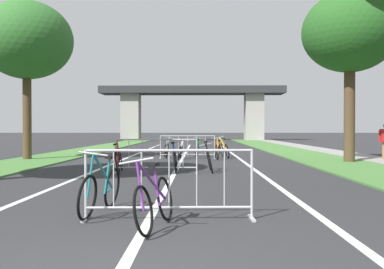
{
  "coord_description": "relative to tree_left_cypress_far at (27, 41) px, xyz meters",
  "views": [
    {
      "loc": [
        0.73,
        -3.42,
        1.35
      ],
      "look_at": [
        0.31,
        25.08,
        0.98
      ],
      "focal_mm": 40.76,
      "sensor_mm": 36.0,
      "label": 1
    }
  ],
  "objects": [
    {
      "name": "grass_verge_left",
      "position": [
        0.61,
        8.4,
        -5.14
      ],
      "size": [
        2.78,
        58.08,
        0.05
      ],
      "primitive_type": "cube",
      "color": "#477A38",
      "rests_on": "ground"
    },
    {
      "name": "grass_verge_right",
      "position": [
        12.8,
        8.4,
        -5.14
      ],
      "size": [
        2.78,
        58.08,
        0.05
      ],
      "primitive_type": "cube",
      "color": "#477A38",
      "rests_on": "ground"
    },
    {
      "name": "sidewalk_path_right",
      "position": [
        15.04,
        8.4,
        -5.13
      ],
      "size": [
        1.69,
        58.08,
        0.08
      ],
      "primitive_type": "cube",
      "color": "gray",
      "rests_on": "ground"
    },
    {
      "name": "lane_stripe_center",
      "position": [
        6.71,
        1.44,
        -5.16
      ],
      "size": [
        0.14,
        33.6,
        0.01
      ],
      "primitive_type": "cube",
      "color": "silver",
      "rests_on": "ground"
    },
    {
      "name": "lane_stripe_right_lane",
      "position": [
        9.3,
        1.44,
        -5.16
      ],
      "size": [
        0.14,
        33.6,
        0.01
      ],
      "primitive_type": "cube",
      "color": "silver",
      "rests_on": "ground"
    },
    {
      "name": "lane_stripe_left_lane",
      "position": [
        4.12,
        1.44,
        -5.16
      ],
      "size": [
        0.14,
        33.6,
        0.01
      ],
      "primitive_type": "cube",
      "color": "silver",
      "rests_on": "ground"
    },
    {
      "name": "overpass_bridge",
      "position": [
        6.71,
        32.64,
        -0.7
      ],
      "size": [
        21.51,
        3.82,
        6.3
      ],
      "color": "#2D2D30",
      "rests_on": "ground"
    },
    {
      "name": "tree_left_cypress_far",
      "position": [
        0.0,
        0.0,
        0.0
      ],
      "size": [
        3.95,
        3.95,
        6.88
      ],
      "color": "#4C3823",
      "rests_on": "ground"
    },
    {
      "name": "tree_right_oak_mid",
      "position": [
        13.45,
        -1.37,
        -0.02
      ],
      "size": [
        3.76,
        3.76,
        6.8
      ],
      "color": "#4C3823",
      "rests_on": "ground"
    },
    {
      "name": "crowd_barrier_nearest",
      "position": [
        7.0,
        -12.32,
        -4.64
      ],
      "size": [
        2.54,
        0.53,
        1.05
      ],
      "rotation": [
        0.0,
        0.0,
        0.04
      ],
      "color": "#ADADB2",
      "rests_on": "ground"
    },
    {
      "name": "crowd_barrier_second",
      "position": [
        6.15,
        -5.62,
        -4.64
      ],
      "size": [
        2.53,
        0.47,
        1.05
      ],
      "rotation": [
        0.0,
        0.0,
        0.01
      ],
      "color": "#ADADB2",
      "rests_on": "ground"
    },
    {
      "name": "crowd_barrier_third",
      "position": [
        6.94,
        1.09,
        -4.64
      ],
      "size": [
        2.53,
        0.45,
        1.05
      ],
      "rotation": [
        0.0,
        0.0,
        0.01
      ],
      "color": "#ADADB2",
      "rests_on": "ground"
    },
    {
      "name": "bicycle_white_0",
      "position": [
        6.64,
        0.58,
        -4.82
      ],
      "size": [
        0.54,
        1.6,
        0.92
      ],
      "rotation": [
        0.0,
        0.0,
        -0.04
      ],
      "color": "black",
      "rests_on": "ground"
    },
    {
      "name": "bicycle_purple_1",
      "position": [
        6.84,
        -12.89,
        -4.8
      ],
      "size": [
        0.66,
        1.63,
        1.0
      ],
      "rotation": [
        0.0,
        0.0,
        2.94
      ],
      "color": "black",
      "rests_on": "ground"
    },
    {
      "name": "bicycle_yellow_2",
      "position": [
        8.65,
        1.67,
        -4.8
      ],
      "size": [
        0.66,
        1.75,
        1.01
      ],
      "rotation": [
        0.0,
        0.0,
        0.17
      ],
      "color": "black",
      "rests_on": "ground"
    },
    {
      "name": "bicycle_black_3",
      "position": [
        7.77,
        -5.07,
        -4.79
      ],
      "size": [
        0.44,
        1.74,
        0.98
      ],
      "rotation": [
        0.0,
        0.0,
        0.02
      ],
      "color": "black",
      "rests_on": "ground"
    },
    {
      "name": "bicycle_orange_4",
      "position": [
        8.26,
        0.6,
        -4.81
      ],
      "size": [
        0.55,
        1.71,
        0.94
      ],
      "rotation": [
        0.0,
        0.0,
        0.07
      ],
      "color": "black",
      "rests_on": "ground"
    },
    {
      "name": "bicycle_blue_5",
      "position": [
        6.71,
        -5.19,
        -4.79
      ],
      "size": [
        0.42,
        1.68,
        0.96
      ],
      "rotation": [
        0.0,
        0.0,
        0.03
      ],
      "color": "black",
      "rests_on": "ground"
    },
    {
      "name": "bicycle_green_6",
      "position": [
        7.38,
        1.55,
        -4.79
      ],
      "size": [
        0.54,
        1.72,
        0.98
      ],
      "rotation": [
        0.0,
        0.0,
        3.2
      ],
      "color": "black",
      "rests_on": "ground"
    },
    {
      "name": "bicycle_silver_7",
      "position": [
        5.93,
        1.65,
        -4.79
      ],
      "size": [
        0.6,
        1.73,
        1.0
      ],
      "rotation": [
        0.0,
        0.0,
        3.29
      ],
      "color": "black",
      "rests_on": "ground"
    },
    {
      "name": "bicycle_red_8",
      "position": [
        4.95,
        -5.26,
        -4.78
      ],
      "size": [
        0.53,
        1.78,
        1.01
      ],
      "rotation": [
        0.0,
        0.0,
        0.09
      ],
      "color": "black",
      "rests_on": "ground"
    },
    {
      "name": "bicycle_teal_9",
      "position": [
        5.89,
        -11.91,
        -4.78
      ],
      "size": [
        0.45,
        1.77,
        1.02
      ],
      "rotation": [
        0.0,
        0.0,
        3.0
      ],
      "color": "black",
      "rests_on": "ground"
    }
  ]
}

